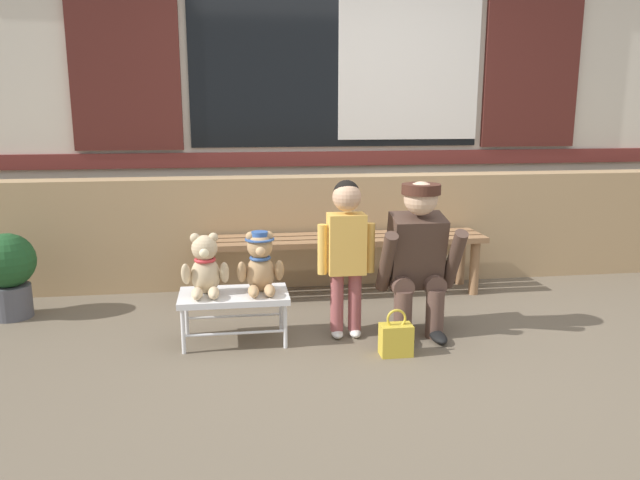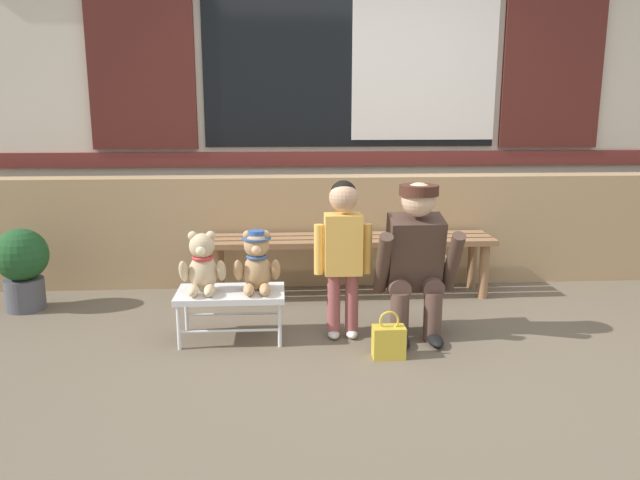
# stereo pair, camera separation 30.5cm
# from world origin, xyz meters

# --- Properties ---
(ground_plane) EXTENTS (60.00, 60.00, 0.00)m
(ground_plane) POSITION_xyz_m (0.00, 0.00, 0.00)
(ground_plane) COLOR brown
(brick_low_wall) EXTENTS (6.66, 0.25, 0.85)m
(brick_low_wall) POSITION_xyz_m (0.00, 1.43, 0.42)
(brick_low_wall) COLOR tan
(brick_low_wall) RESTS_ON ground
(shop_facade) EXTENTS (6.79, 0.26, 3.53)m
(shop_facade) POSITION_xyz_m (0.00, 1.94, 1.77)
(shop_facade) COLOR beige
(shop_facade) RESTS_ON ground
(wooden_bench_long) EXTENTS (2.10, 0.40, 0.44)m
(wooden_bench_long) POSITION_xyz_m (-0.09, 1.06, 0.37)
(wooden_bench_long) COLOR #8E6642
(wooden_bench_long) RESTS_ON ground
(small_display_bench) EXTENTS (0.64, 0.36, 0.30)m
(small_display_bench) POSITION_xyz_m (-0.90, 0.22, 0.27)
(small_display_bench) COLOR silver
(small_display_bench) RESTS_ON ground
(teddy_bear_plain) EXTENTS (0.28, 0.26, 0.36)m
(teddy_bear_plain) POSITION_xyz_m (-1.06, 0.22, 0.46)
(teddy_bear_plain) COLOR #CCB289
(teddy_bear_plain) RESTS_ON small_display_bench
(teddy_bear_with_hat) EXTENTS (0.28, 0.27, 0.36)m
(teddy_bear_with_hat) POSITION_xyz_m (-0.74, 0.22, 0.47)
(teddy_bear_with_hat) COLOR tan
(teddy_bear_with_hat) RESTS_ON small_display_bench
(child_standing) EXTENTS (0.35, 0.18, 0.96)m
(child_standing) POSITION_xyz_m (-0.23, 0.20, 0.59)
(child_standing) COLOR #994C4C
(child_standing) RESTS_ON ground
(adult_crouching) EXTENTS (0.50, 0.49, 0.95)m
(adult_crouching) POSITION_xyz_m (0.22, 0.19, 0.48)
(adult_crouching) COLOR brown
(adult_crouching) RESTS_ON ground
(handbag_on_ground) EXTENTS (0.18, 0.11, 0.27)m
(handbag_on_ground) POSITION_xyz_m (-0.00, -0.13, 0.10)
(handbag_on_ground) COLOR gold
(handbag_on_ground) RESTS_ON ground
(potted_plant) EXTENTS (0.36, 0.36, 0.57)m
(potted_plant) POSITION_xyz_m (-2.36, 0.86, 0.32)
(potted_plant) COLOR #4C4C51
(potted_plant) RESTS_ON ground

